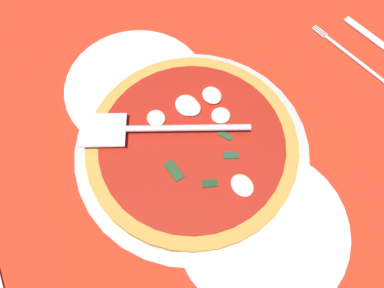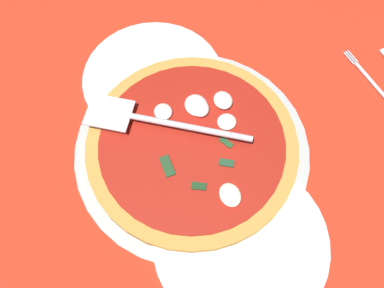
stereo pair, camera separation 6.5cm
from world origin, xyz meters
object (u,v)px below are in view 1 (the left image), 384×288
(place_setting_far, at_px, (375,58))
(dinner_plate_left, at_px, (136,87))
(dinner_plate_right, at_px, (262,228))
(pizza_server, at_px, (155,129))
(pizza, at_px, (192,144))

(place_setting_far, bearing_deg, dinner_plate_left, 57.63)
(dinner_plate_left, xyz_separation_m, dinner_plate_right, (0.32, 0.02, 0.00))
(dinner_plate_left, relative_size, dinner_plate_right, 0.96)
(dinner_plate_right, xyz_separation_m, pizza_server, (-0.21, -0.05, 0.04))
(pizza, xyz_separation_m, place_setting_far, (0.04, 0.38, -0.01))
(dinner_plate_left, bearing_deg, place_setting_far, 63.36)
(pizza_server, bearing_deg, pizza, 165.71)
(dinner_plate_right, height_order, place_setting_far, place_setting_far)
(dinner_plate_left, distance_m, pizza, 0.15)
(pizza_server, height_order, place_setting_far, pizza_server)
(dinner_plate_left, distance_m, dinner_plate_right, 0.32)
(dinner_plate_right, bearing_deg, dinner_plate_left, -176.14)
(pizza, bearing_deg, dinner_plate_right, 2.58)
(pizza, bearing_deg, place_setting_far, 83.38)
(dinner_plate_right, distance_m, pizza_server, 0.22)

